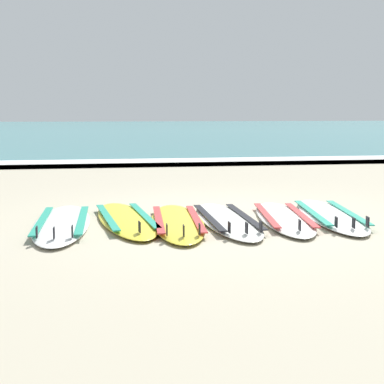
{
  "coord_description": "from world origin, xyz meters",
  "views": [
    {
      "loc": [
        -1.53,
        -6.57,
        1.28
      ],
      "look_at": [
        -0.32,
        0.67,
        0.25
      ],
      "focal_mm": 53.58,
      "sensor_mm": 36.0,
      "label": 1
    }
  ],
  "objects_px": {
    "surfboard_2": "(177,222)",
    "surfboard_0": "(62,223)",
    "surfboard_3": "(227,220)",
    "surfboard_1": "(126,219)",
    "surfboard_5": "(330,215)",
    "surfboard_4": "(284,218)"
  },
  "relations": [
    {
      "from": "surfboard_2",
      "to": "surfboard_0",
      "type": "bearing_deg",
      "value": 174.22
    },
    {
      "from": "surfboard_0",
      "to": "surfboard_3",
      "type": "distance_m",
      "value": 1.88
    },
    {
      "from": "surfboard_1",
      "to": "surfboard_2",
      "type": "xyz_separation_m",
      "value": [
        0.57,
        -0.27,
        0.0
      ]
    },
    {
      "from": "surfboard_2",
      "to": "surfboard_3",
      "type": "height_order",
      "value": "same"
    },
    {
      "from": "surfboard_0",
      "to": "surfboard_5",
      "type": "height_order",
      "value": "same"
    },
    {
      "from": "surfboard_1",
      "to": "surfboard_4",
      "type": "distance_m",
      "value": 1.86
    },
    {
      "from": "surfboard_2",
      "to": "surfboard_5",
      "type": "xyz_separation_m",
      "value": [
        1.89,
        0.12,
        -0.0
      ]
    },
    {
      "from": "surfboard_2",
      "to": "surfboard_3",
      "type": "relative_size",
      "value": 1.0
    },
    {
      "from": "surfboard_2",
      "to": "surfboard_4",
      "type": "distance_m",
      "value": 1.28
    },
    {
      "from": "surfboard_2",
      "to": "surfboard_3",
      "type": "bearing_deg",
      "value": 3.35
    },
    {
      "from": "surfboard_4",
      "to": "surfboard_5",
      "type": "distance_m",
      "value": 0.61
    },
    {
      "from": "surfboard_1",
      "to": "surfboard_5",
      "type": "relative_size",
      "value": 0.98
    },
    {
      "from": "surfboard_1",
      "to": "surfboard_3",
      "type": "bearing_deg",
      "value": -11.57
    },
    {
      "from": "surfboard_3",
      "to": "surfboard_2",
      "type": "bearing_deg",
      "value": -176.65
    },
    {
      "from": "surfboard_0",
      "to": "surfboard_3",
      "type": "xyz_separation_m",
      "value": [
        1.88,
        -0.1,
        0.0
      ]
    },
    {
      "from": "surfboard_2",
      "to": "surfboard_4",
      "type": "height_order",
      "value": "same"
    },
    {
      "from": "surfboard_0",
      "to": "surfboard_3",
      "type": "bearing_deg",
      "value": -2.95
    },
    {
      "from": "surfboard_0",
      "to": "surfboard_1",
      "type": "xyz_separation_m",
      "value": [
        0.72,
        0.14,
        -0.0
      ]
    },
    {
      "from": "surfboard_4",
      "to": "surfboard_5",
      "type": "xyz_separation_m",
      "value": [
        0.61,
        0.07,
        0.0
      ]
    },
    {
      "from": "surfboard_2",
      "to": "surfboard_4",
      "type": "relative_size",
      "value": 1.02
    },
    {
      "from": "surfboard_1",
      "to": "surfboard_2",
      "type": "relative_size",
      "value": 1.02
    },
    {
      "from": "surfboard_1",
      "to": "surfboard_3",
      "type": "height_order",
      "value": "same"
    }
  ]
}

